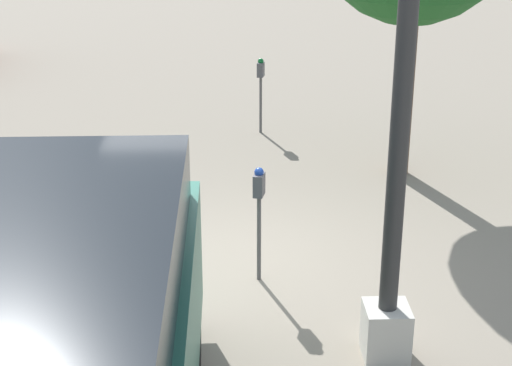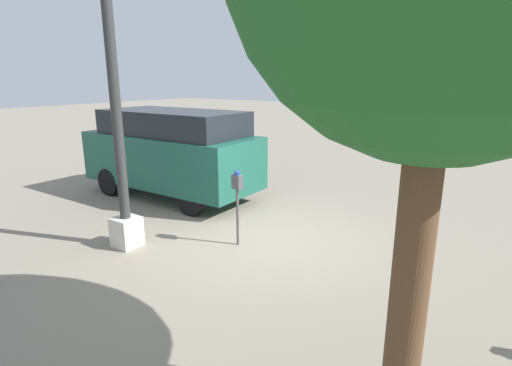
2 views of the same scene
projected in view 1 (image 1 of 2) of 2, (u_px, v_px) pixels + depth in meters
ground_plane at (228, 268)px, 9.57m from camera, size 80.00×80.00×0.00m
parking_meter_near at (259, 198)px, 8.93m from camera, size 0.22×0.15×1.41m
parking_meter_far at (261, 78)px, 14.31m from camera, size 0.22×0.15×1.40m
lamp_post at (400, 129)px, 6.96m from camera, size 0.44×0.44×6.48m
parked_van at (63, 347)px, 5.79m from camera, size 4.65×1.92×2.22m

